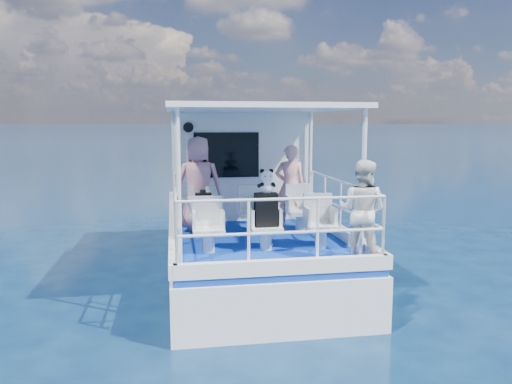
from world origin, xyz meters
TOP-DOWN VIEW (x-y plane):
  - ground at (0.00, 0.00)m, footprint 2000.00×2000.00m
  - hull at (0.00, 1.00)m, footprint 3.00×7.00m
  - deck at (0.00, 1.00)m, footprint 2.90×6.90m
  - cabin at (0.00, 2.30)m, footprint 2.85×2.00m
  - canopy at (0.00, -0.20)m, footprint 3.00×3.20m
  - canopy_posts at (0.00, -0.25)m, footprint 2.77×2.97m
  - railings at (0.00, -0.58)m, footprint 2.84×3.59m
  - seat_port_fwd at (-0.90, 0.20)m, footprint 0.48×0.46m
  - seat_center_fwd at (0.00, 0.20)m, footprint 0.48×0.46m
  - seat_stbd_fwd at (0.90, 0.20)m, footprint 0.48×0.46m
  - seat_port_aft at (-0.90, -1.10)m, footprint 0.48×0.46m
  - seat_center_aft at (0.00, -1.10)m, footprint 0.48×0.46m
  - seat_stbd_aft at (0.90, -1.10)m, footprint 0.48×0.46m
  - passenger_port_fwd at (-0.96, 0.52)m, footprint 0.71×0.55m
  - passenger_stbd_fwd at (0.78, 0.57)m, footprint 0.62×0.45m
  - passenger_stbd_aft at (1.25, -1.93)m, footprint 0.91×0.88m
  - backpack_port at (-0.90, 0.12)m, footprint 0.29×0.16m
  - backpack_center at (-0.00, -1.11)m, footprint 0.35×0.20m
  - compact_camera at (-0.90, 0.13)m, footprint 0.10×0.06m
  - panda at (0.01, -1.11)m, footprint 0.24×0.20m

SIDE VIEW (x-z plane):
  - ground at x=0.00m, z-range 0.00..0.00m
  - hull at x=0.00m, z-range -0.80..0.80m
  - deck at x=0.00m, z-range 0.80..0.90m
  - seat_port_fwd at x=-0.90m, z-range 0.90..1.28m
  - seat_center_fwd at x=0.00m, z-range 0.90..1.28m
  - seat_stbd_fwd at x=0.90m, z-range 0.90..1.28m
  - seat_port_aft at x=-0.90m, z-range 0.90..1.28m
  - seat_center_aft at x=0.00m, z-range 0.90..1.28m
  - seat_stbd_aft at x=0.90m, z-range 0.90..1.28m
  - railings at x=0.00m, z-range 0.90..1.90m
  - backpack_port at x=-0.90m, z-range 1.28..1.66m
  - backpack_center at x=0.00m, z-range 1.28..1.81m
  - passenger_stbd_aft at x=1.25m, z-range 0.90..2.37m
  - compact_camera at x=-0.90m, z-range 1.66..1.72m
  - passenger_stbd_fwd at x=0.78m, z-range 0.90..2.47m
  - passenger_port_fwd at x=-0.96m, z-range 0.90..2.65m
  - panda at x=0.01m, z-range 1.81..2.18m
  - cabin at x=0.00m, z-range 0.90..3.10m
  - canopy_posts at x=0.00m, z-range 0.90..3.10m
  - canopy at x=0.00m, z-range 3.10..3.18m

